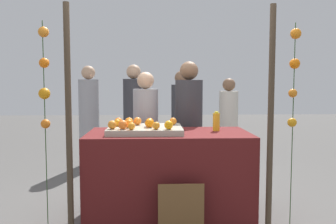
# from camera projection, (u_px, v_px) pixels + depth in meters

# --- Properties ---
(ground_plane) EXTENTS (24.00, 24.00, 0.00)m
(ground_plane) POSITION_uv_depth(u_px,v_px,m) (169.00, 217.00, 3.83)
(ground_plane) COLOR #565451
(stall_counter) EXTENTS (1.69, 0.87, 0.91)m
(stall_counter) POSITION_uv_depth(u_px,v_px,m) (169.00, 175.00, 3.80)
(stall_counter) COLOR #5B1919
(stall_counter) RESTS_ON ground_plane
(orange_tray) EXTENTS (0.76, 0.64, 0.06)m
(orange_tray) POSITION_uv_depth(u_px,v_px,m) (145.00, 129.00, 3.74)
(orange_tray) COLOR #B2AD99
(orange_tray) RESTS_ON stall_counter
(orange_0) EXTENTS (0.07, 0.07, 0.07)m
(orange_0) POSITION_uv_depth(u_px,v_px,m) (131.00, 126.00, 3.49)
(orange_0) COLOR orange
(orange_0) RESTS_ON orange_tray
(orange_1) EXTENTS (0.09, 0.09, 0.09)m
(orange_1) POSITION_uv_depth(u_px,v_px,m) (123.00, 125.00, 3.52)
(orange_1) COLOR orange
(orange_1) RESTS_ON orange_tray
(orange_2) EXTENTS (0.09, 0.09, 0.09)m
(orange_2) POSITION_uv_depth(u_px,v_px,m) (137.00, 121.00, 3.87)
(orange_2) COLOR orange
(orange_2) RESTS_ON orange_tray
(orange_3) EXTENTS (0.08, 0.08, 0.08)m
(orange_3) POSITION_uv_depth(u_px,v_px,m) (156.00, 126.00, 3.52)
(orange_3) COLOR orange
(orange_3) RESTS_ON orange_tray
(orange_4) EXTENTS (0.07, 0.07, 0.07)m
(orange_4) POSITION_uv_depth(u_px,v_px,m) (117.00, 123.00, 3.76)
(orange_4) COLOR orange
(orange_4) RESTS_ON orange_tray
(orange_5) EXTENTS (0.09, 0.09, 0.09)m
(orange_5) POSITION_uv_depth(u_px,v_px,m) (169.00, 125.00, 3.52)
(orange_5) COLOR orange
(orange_5) RESTS_ON orange_tray
(orange_6) EXTENTS (0.08, 0.08, 0.08)m
(orange_6) POSITION_uv_depth(u_px,v_px,m) (173.00, 121.00, 3.87)
(orange_6) COLOR orange
(orange_6) RESTS_ON orange_tray
(orange_7) EXTENTS (0.09, 0.09, 0.09)m
(orange_7) POSITION_uv_depth(u_px,v_px,m) (129.00, 124.00, 3.63)
(orange_7) COLOR orange
(orange_7) RESTS_ON orange_tray
(orange_8) EXTENTS (0.09, 0.09, 0.09)m
(orange_8) POSITION_uv_depth(u_px,v_px,m) (129.00, 122.00, 3.81)
(orange_8) COLOR orange
(orange_8) RESTS_ON orange_tray
(orange_9) EXTENTS (0.09, 0.09, 0.09)m
(orange_9) POSITION_uv_depth(u_px,v_px,m) (150.00, 122.00, 3.75)
(orange_9) COLOR orange
(orange_9) RESTS_ON orange_tray
(orange_10) EXTENTS (0.08, 0.08, 0.08)m
(orange_10) POSITION_uv_depth(u_px,v_px,m) (118.00, 121.00, 3.85)
(orange_10) COLOR orange
(orange_10) RESTS_ON orange_tray
(orange_11) EXTENTS (0.09, 0.09, 0.09)m
(orange_11) POSITION_uv_depth(u_px,v_px,m) (149.00, 123.00, 3.66)
(orange_11) COLOR orange
(orange_11) RESTS_ON orange_tray
(orange_12) EXTENTS (0.09, 0.09, 0.09)m
(orange_12) POSITION_uv_depth(u_px,v_px,m) (112.00, 125.00, 3.54)
(orange_12) COLOR orange
(orange_12) RESTS_ON orange_tray
(juice_bottle) EXTENTS (0.07, 0.07, 0.21)m
(juice_bottle) POSITION_uv_depth(u_px,v_px,m) (216.00, 122.00, 3.86)
(juice_bottle) COLOR gold
(juice_bottle) RESTS_ON stall_counter
(chalkboard_sign) EXTENTS (0.42, 0.03, 0.53)m
(chalkboard_sign) POSITION_uv_depth(u_px,v_px,m) (181.00, 213.00, 3.25)
(chalkboard_sign) COLOR brown
(chalkboard_sign) RESTS_ON ground_plane
(vendor_left) EXTENTS (0.31, 0.31, 1.56)m
(vendor_left) POSITION_uv_depth(u_px,v_px,m) (146.00, 139.00, 4.50)
(vendor_left) COLOR #99999E
(vendor_left) RESTS_ON ground_plane
(vendor_right) EXTENTS (0.34, 0.34, 1.69)m
(vendor_right) POSITION_uv_depth(u_px,v_px,m) (189.00, 134.00, 4.48)
(vendor_right) COLOR #333338
(vendor_right) RESTS_ON ground_plane
(crowd_person_0) EXTENTS (0.34, 0.34, 1.72)m
(crowd_person_0) POSITION_uv_depth(u_px,v_px,m) (134.00, 121.00, 5.86)
(crowd_person_0) COLOR #333338
(crowd_person_0) RESTS_ON ground_plane
(crowd_person_1) EXTENTS (0.32, 0.32, 1.62)m
(crowd_person_1) POSITION_uv_depth(u_px,v_px,m) (181.00, 125.00, 5.75)
(crowd_person_1) COLOR #333338
(crowd_person_1) RESTS_ON ground_plane
(crowd_person_2) EXTENTS (0.30, 0.30, 1.50)m
(crowd_person_2) POSITION_uv_depth(u_px,v_px,m) (228.00, 129.00, 5.72)
(crowd_person_2) COLOR beige
(crowd_person_2) RESTS_ON ground_plane
(crowd_person_3) EXTENTS (0.34, 0.34, 1.71)m
(crowd_person_3) POSITION_uv_depth(u_px,v_px,m) (89.00, 120.00, 6.11)
(crowd_person_3) COLOR #99999E
(crowd_person_3) RESTS_ON ground_plane
(canopy_post_left) EXTENTS (0.06, 0.06, 2.14)m
(canopy_post_left) POSITION_uv_depth(u_px,v_px,m) (69.00, 123.00, 3.24)
(canopy_post_left) COLOR #473828
(canopy_post_left) RESTS_ON ground_plane
(canopy_post_right) EXTENTS (0.06, 0.06, 2.14)m
(canopy_post_right) POSITION_uv_depth(u_px,v_px,m) (271.00, 122.00, 3.31)
(canopy_post_right) COLOR #473828
(canopy_post_right) RESTS_ON ground_plane
(garland_strand_left) EXTENTS (0.10, 0.11, 1.98)m
(garland_strand_left) POSITION_uv_depth(u_px,v_px,m) (44.00, 79.00, 3.19)
(garland_strand_left) COLOR #2D4C23
(garland_strand_left) RESTS_ON ground_plane
(garland_strand_right) EXTENTS (0.11, 0.11, 1.98)m
(garland_strand_right) POSITION_uv_depth(u_px,v_px,m) (294.00, 74.00, 3.30)
(garland_strand_right) COLOR #2D4C23
(garland_strand_right) RESTS_ON ground_plane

